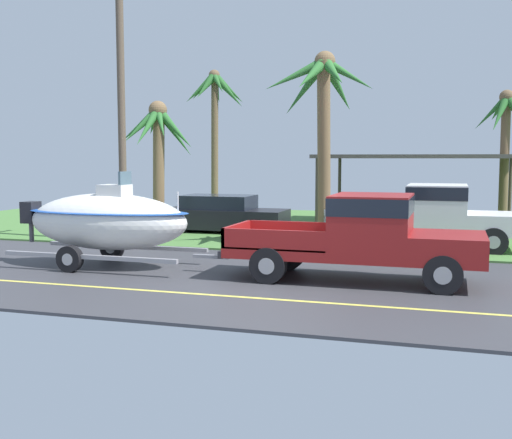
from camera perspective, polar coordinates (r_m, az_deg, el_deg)
name	(u,v)px	position (r m, az deg, el deg)	size (l,w,h in m)	color
ground	(337,236)	(22.32, 7.32, -1.52)	(36.00, 22.00, 0.11)	#38383D
pickup_truck_towing	(370,234)	(14.19, 10.23, -1.28)	(5.81, 2.03, 1.93)	maroon
boat_on_trailer	(107,221)	(16.34, -13.28, -0.14)	(5.68, 2.20, 2.40)	gray
parked_pickup_background	(436,214)	(19.67, 15.87, 0.51)	(5.89, 2.11, 1.94)	silver
parked_sedan_near	(223,215)	(22.98, -3.02, 0.43)	(4.54, 1.82, 1.38)	black
carport_awning	(419,158)	(25.56, 14.49, 5.40)	(7.56, 5.30, 2.85)	#4C4238
palm_tree_near_left	(323,102)	(19.44, 6.01, 10.50)	(3.34, 3.58, 5.92)	brown
palm_tree_near_right	(158,137)	(24.40, -8.80, 7.37)	(3.16, 3.20, 4.88)	brown
palm_tree_mid	(215,102)	(29.23, -3.72, 10.47)	(3.11, 3.20, 6.68)	brown
palm_tree_far_left	(509,124)	(27.61, 21.79, 7.97)	(2.88, 2.96, 5.45)	brown
utility_pole	(121,104)	(20.75, -12.03, 10.14)	(0.24, 1.80, 8.54)	brown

